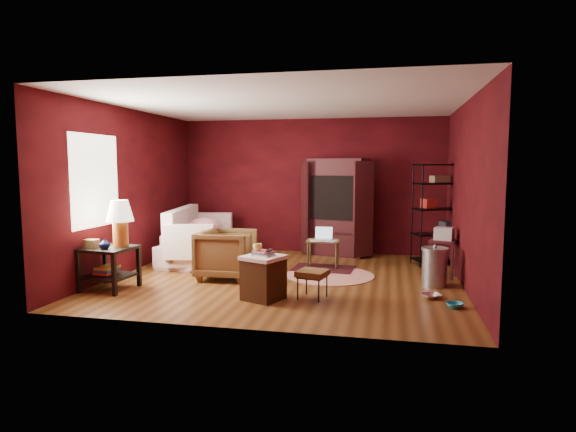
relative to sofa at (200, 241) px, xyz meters
name	(u,v)px	position (x,y,z in m)	size (l,w,h in m)	color
room	(283,192)	(1.86, -1.07, 1.01)	(5.54, 5.04, 2.84)	brown
sofa	(200,241)	(0.00, 0.00, 0.00)	(2.01, 0.59, 0.78)	#F4DAD3
armchair	(227,252)	(0.97, -1.24, 0.04)	(0.85, 0.80, 0.87)	black
pet_bowl_steel	(431,289)	(4.13, -1.81, -0.26)	(0.27, 0.07, 0.27)	silver
pet_bowl_turquoise	(455,300)	(4.40, -2.20, -0.28)	(0.22, 0.07, 0.22)	teal
vase	(105,244)	(-0.45, -2.45, 0.32)	(0.15, 0.16, 0.15)	#0E1347
mug	(258,246)	(1.80, -2.35, 0.35)	(0.12, 0.10, 0.12)	#FFFC7C
side_table	(115,236)	(-0.42, -2.24, 0.40)	(0.71, 0.71, 1.32)	black
sofa_cushions	(198,238)	(-0.03, -0.04, 0.07)	(1.28, 2.36, 0.94)	#F4DAD3
hamper	(263,277)	(1.88, -2.33, -0.08)	(0.65, 0.65, 0.70)	#42230F
footstool	(312,274)	(2.53, -2.15, -0.05)	(0.46, 0.46, 0.39)	black
rug_round	(330,275)	(2.59, -0.72, -0.39)	(1.93, 1.93, 0.01)	beige
rug_oriental	(323,268)	(2.41, -0.24, -0.38)	(1.11, 0.77, 0.01)	#53161C
laptop_desk	(323,243)	(2.39, -0.09, 0.05)	(0.59, 0.48, 0.72)	brown
tv_armoire	(337,205)	(2.49, 1.21, 0.63)	(1.52, 1.02, 1.97)	#431317
wire_shelving	(439,210)	(4.44, 0.63, 0.63)	(0.99, 0.73, 1.86)	black
small_stand	(444,240)	(4.42, -0.41, 0.22)	(0.52, 0.52, 0.82)	#431317
trash_can	(434,267)	(4.23, -1.07, -0.09)	(0.53, 0.53, 0.64)	#ABB0B3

